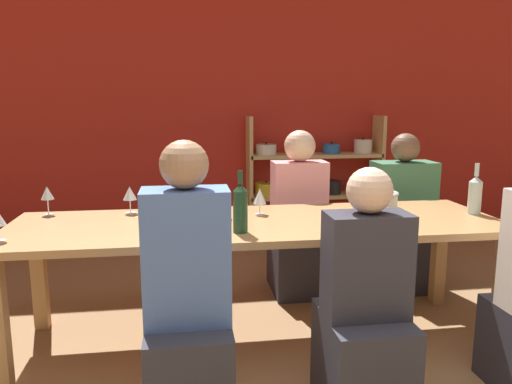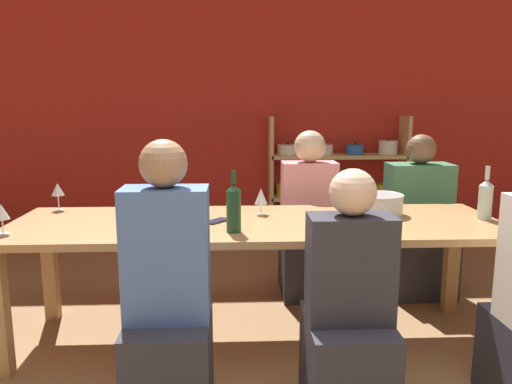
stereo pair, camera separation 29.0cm
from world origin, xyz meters
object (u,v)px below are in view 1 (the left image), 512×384
Objects in this scene: wine_glass_empty_a at (130,194)px; cell_phone at (219,222)px; wine_bottle_green at (240,208)px; person_far_a at (401,231)px; person_near_b at (188,325)px; person_far_b at (298,233)px; shelf_unit at (314,189)px; wine_bottle_dark at (475,194)px; wine_glass_red_c at (260,197)px; mixing_bowl at (374,201)px; wine_glass_white_a at (162,214)px; dining_table at (259,234)px; wine_glass_red_b at (47,194)px; person_near_c at (364,323)px; wine_glass_white_b at (145,198)px.

wine_glass_empty_a is 1.03× the size of cell_phone.
wine_bottle_green is 0.28× the size of person_far_a.
person_far_b is (0.82, 1.47, -0.02)m from person_near_b.
shelf_unit is at bearing 62.65° from cell_phone.
wine_bottle_dark is 1.55m from cell_phone.
wine_glass_red_c is 1.08m from person_near_b.
mixing_bowl is 1.35m from wine_glass_white_a.
dining_table is at bearing -23.19° from wine_glass_empty_a.
person_far_b is at bearing 19.75° from wine_glass_empty_a.
mixing_bowl is 1.98m from wine_glass_red_b.
wine_glass_red_c is (-0.88, -2.03, 0.33)m from shelf_unit.
shelf_unit is 2.38m from dining_table.
person_near_b reaches higher than dining_table.
person_near_c is (0.33, -0.90, -0.41)m from wine_glass_red_c.
wine_glass_white_b is at bearing 150.70° from cell_phone.
wine_bottle_dark is 1.30m from wine_glass_red_c.
wine_glass_white_b is (-0.12, 0.53, -0.02)m from wine_glass_white_a.
shelf_unit reaches higher than person_near_c.
wine_bottle_dark is 0.26× the size of person_far_b.
wine_glass_empty_a reaches higher than wine_glass_red_c.
wine_bottle_dark is 1.80× the size of wine_glass_red_b.
person_far_a reaches higher than dining_table.
shelf_unit reaches higher than wine_glass_red_c.
person_far_a is at bearing 97.36° from wine_bottle_dark.
wine_glass_red_b is at bearing 176.24° from wine_glass_empty_a.
wine_bottle_green is (-0.13, -0.23, 0.21)m from dining_table.
shelf_unit is 1.55m from person_far_b.
person_near_b reaches higher than wine_bottle_green.
wine_bottle_green is 1.47m from wine_bottle_dark.
cell_phone is at bearing 112.68° from wine_bottle_green.
wine_glass_red_b is 1.27m from wine_glass_red_c.
wine_bottle_dark is 0.28× the size of person_near_c.
wine_glass_white_a is at bearing -70.50° from wine_glass_empty_a.
wine_glass_red_c is (0.68, -0.06, 0.00)m from wine_glass_white_b.
wine_bottle_green is 1.90× the size of wine_glass_red_b.
wine_bottle_green is at bearing 60.78° from person_far_b.
shelf_unit reaches higher than wine_bottle_dark.
dining_table is 2.24× the size of person_near_b.
person_near_c reaches higher than wine_bottle_dark.
dining_table is 2.33× the size of person_far_b.
wine_glass_empty_a is 0.79m from wine_glass_red_c.
wine_bottle_dark reaches higher than wine_glass_white_a.
wine_glass_white_a is at bearing -136.09° from cell_phone.
person_far_b reaches higher than wine_glass_red_c.
wine_glass_empty_a is (-0.74, 0.32, 0.19)m from dining_table.
cell_phone is 1.67m from person_far_a.
dining_table is 0.24m from cell_phone.
person_far_b is at bearing 2.32° from person_far_a.
person_far_a is 1.04× the size of person_near_c.
wine_bottle_green reaches higher than wine_glass_white_b.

